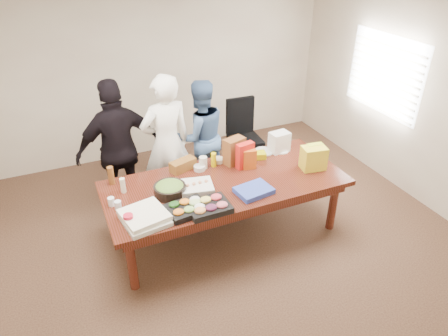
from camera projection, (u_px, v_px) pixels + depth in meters
name	position (u px, v px, depth m)	size (l,w,h in m)	color
floor	(225.00, 232.00, 5.16)	(5.50, 5.00, 0.02)	#47301E
ceiling	(226.00, 2.00, 3.78)	(5.50, 5.00, 0.02)	white
wall_back	(161.00, 71.00, 6.44)	(5.50, 0.04, 2.70)	beige
wall_front	(392.00, 300.00, 2.50)	(5.50, 0.04, 2.70)	beige
wall_right	(416.00, 98.00, 5.42)	(0.04, 5.00, 2.70)	beige
window_panel	(384.00, 74.00, 5.81)	(0.03, 1.40, 1.10)	white
window_blinds	(382.00, 75.00, 5.79)	(0.04, 1.36, 1.00)	beige
conference_table	(225.00, 208.00, 4.96)	(2.80, 1.20, 0.75)	#4C1C0F
office_chair	(246.00, 138.00, 6.26)	(0.53, 0.53, 1.05)	black
person_center	(167.00, 143.00, 5.25)	(0.67, 0.44, 1.83)	white
person_right	(200.00, 136.00, 5.67)	(0.78, 0.61, 1.61)	#46679A
person_left	(119.00, 150.00, 5.11)	(1.07, 0.44, 1.82)	black
veggie_tray	(187.00, 209.00, 4.26)	(0.41, 0.32, 0.06)	black
fruit_tray	(208.00, 207.00, 4.28)	(0.44, 0.34, 0.07)	black
sheet_cake	(194.00, 187.00, 4.60)	(0.42, 0.31, 0.07)	white
salad_bowl	(170.00, 190.00, 4.51)	(0.36, 0.36, 0.12)	black
chip_bag_blue	(254.00, 190.00, 4.56)	(0.39, 0.29, 0.06)	#3148B4
chip_bag_red	(245.00, 155.00, 4.98)	(0.22, 0.09, 0.32)	red
chip_bag_yellow	(314.00, 155.00, 5.03)	(0.19, 0.08, 0.29)	#E9F92D
chip_bag_orange	(250.00, 160.00, 4.97)	(0.16, 0.07, 0.25)	#CB5414
mayo_jar	(203.00, 163.00, 5.00)	(0.10, 0.10, 0.15)	silver
mustard_bottle	(214.00, 160.00, 5.03)	(0.06, 0.06, 0.18)	#F0D200
dressing_bottle	(111.00, 176.00, 4.68)	(0.07, 0.07, 0.22)	brown
ranch_bottle	(123.00, 185.00, 4.54)	(0.06, 0.06, 0.18)	#F3EDC9
banana_bunch	(256.00, 155.00, 5.23)	(0.24, 0.14, 0.08)	#CBD305
bread_loaf	(183.00, 165.00, 4.97)	(0.32, 0.14, 0.13)	brown
kraft_bag	(234.00, 151.00, 5.06)	(0.26, 0.15, 0.34)	brown
red_cup	(129.00, 220.00, 4.04)	(0.10, 0.10, 0.13)	red
clear_cup_a	(118.00, 205.00, 4.28)	(0.07, 0.07, 0.10)	white
clear_cup_b	(111.00, 202.00, 4.34)	(0.07, 0.07, 0.10)	white
pizza_box_lower	(145.00, 220.00, 4.11)	(0.42, 0.42, 0.05)	beige
pizza_box_upper	(144.00, 215.00, 4.10)	(0.42, 0.42, 0.05)	white
plate_a	(280.00, 150.00, 5.43)	(0.23, 0.23, 0.01)	white
plate_b	(264.00, 151.00, 5.39)	(0.26, 0.26, 0.02)	silver
dip_bowl_a	(219.00, 160.00, 5.15)	(0.13, 0.13, 0.05)	beige
dip_bowl_b	(200.00, 168.00, 4.99)	(0.14, 0.14, 0.06)	silver
grocery_bag_white	(279.00, 142.00, 5.35)	(0.25, 0.18, 0.27)	white
grocery_bag_yellow	(313.00, 158.00, 4.96)	(0.29, 0.20, 0.29)	yellow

